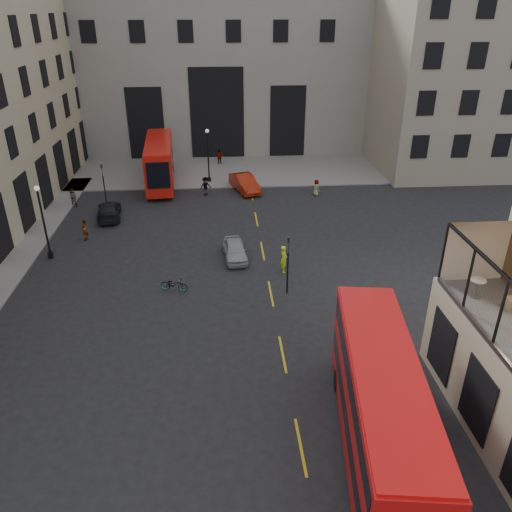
{
  "coord_description": "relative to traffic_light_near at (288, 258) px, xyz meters",
  "views": [
    {
      "loc": [
        -4.88,
        -14.35,
        15.98
      ],
      "look_at": [
        -2.97,
        11.29,
        3.0
      ],
      "focal_mm": 35.0,
      "sensor_mm": 36.0,
      "label": 1
    }
  ],
  "objects": [
    {
      "name": "pedestrian_b",
      "position": [
        -5.27,
        18.24,
        -1.55
      ],
      "size": [
        1.3,
        1.11,
        1.74
      ],
      "primitive_type": "imported",
      "rotation": [
        0.0,
        0.0,
        0.5
      ],
      "color": "gray",
      "rests_on": "ground"
    },
    {
      "name": "pedestrian_d",
      "position": [
        5.0,
        17.41,
        -1.66
      ],
      "size": [
        0.79,
        0.89,
        1.53
      ],
      "primitive_type": "imported",
      "rotation": [
        0.0,
        0.0,
        2.09
      ],
      "color": "gray",
      "rests_on": "ground"
    },
    {
      "name": "bicycle",
      "position": [
        -6.97,
        0.79,
        -1.97
      ],
      "size": [
        1.82,
        1.03,
        0.91
      ],
      "primitive_type": "imported",
      "rotation": [
        0.0,
        0.0,
        1.31
      ],
      "color": "gray",
      "rests_on": "ground"
    },
    {
      "name": "pedestrian_a",
      "position": [
        -16.86,
        16.15,
        -1.57
      ],
      "size": [
        0.99,
        0.87,
        1.72
      ],
      "primitive_type": "imported",
      "rotation": [
        0.0,
        0.0,
        -0.3
      ],
      "color": "gray",
      "rests_on": "ground"
    },
    {
      "name": "street_lamp_b",
      "position": [
        -5.0,
        22.0,
        -0.03
      ],
      "size": [
        0.36,
        0.36,
        5.33
      ],
      "color": "black",
      "rests_on": "ground"
    },
    {
      "name": "ground",
      "position": [
        1.0,
        -12.0,
        -2.42
      ],
      "size": [
        140.0,
        140.0,
        0.0
      ],
      "primitive_type": "plane",
      "color": "black",
      "rests_on": "ground"
    },
    {
      "name": "cyclist",
      "position": [
        0.13,
        2.79,
        -1.48
      ],
      "size": [
        0.45,
        0.69,
        1.89
      ],
      "primitive_type": "imported",
      "rotation": [
        0.0,
        0.0,
        1.57
      ],
      "color": "#D8FC1A",
      "rests_on": "ground"
    },
    {
      "name": "gateway",
      "position": [
        -4.0,
        35.99,
        6.96
      ],
      "size": [
        35.0,
        10.6,
        18.0
      ],
      "color": "gray",
      "rests_on": "ground"
    },
    {
      "name": "bus_far",
      "position": [
        -9.75,
        21.89,
        0.0
      ],
      "size": [
        3.26,
        10.98,
        4.32
      ],
      "color": "red",
      "rests_on": "ground"
    },
    {
      "name": "pedestrian_e",
      "position": [
        -14.21,
        8.86,
        -1.61
      ],
      "size": [
        0.5,
        0.66,
        1.63
      ],
      "primitive_type": "imported",
      "rotation": [
        0.0,
        0.0,
        4.51
      ],
      "color": "gray",
      "rests_on": "ground"
    },
    {
      "name": "building_right",
      "position": [
        21.0,
        27.97,
        7.97
      ],
      "size": [
        16.6,
        18.6,
        20.0
      ],
      "color": "gray",
      "rests_on": "ground"
    },
    {
      "name": "car_b",
      "position": [
        -1.58,
        19.17,
        -1.64
      ],
      "size": [
        3.02,
        5.07,
        1.58
      ],
      "primitive_type": "imported",
      "rotation": [
        0.0,
        0.0,
        0.3
      ],
      "color": "#9B1E09",
      "rests_on": "ground"
    },
    {
      "name": "pavement_far",
      "position": [
        -5.0,
        26.0,
        -2.36
      ],
      "size": [
        40.0,
        12.0,
        0.12
      ],
      "primitive_type": "cube",
      "color": "slate",
      "rests_on": "ground"
    },
    {
      "name": "car_a",
      "position": [
        -3.03,
        4.98,
        -1.78
      ],
      "size": [
        1.81,
        3.89,
        1.29
      ],
      "primitive_type": "imported",
      "rotation": [
        0.0,
        0.0,
        0.08
      ],
      "color": "#A0A3A8",
      "rests_on": "ground"
    },
    {
      "name": "street_lamp_a",
      "position": [
        -16.0,
        6.0,
        -0.03
      ],
      "size": [
        0.36,
        0.36,
        5.33
      ],
      "color": "black",
      "rests_on": "ground"
    },
    {
      "name": "bus_near",
      "position": [
        1.87,
        -12.47,
        0.06
      ],
      "size": [
        3.97,
        11.34,
        4.43
      ],
      "color": "red",
      "rests_on": "ground"
    },
    {
      "name": "cafe_chair_d",
      "position": [
        8.06,
        -9.53,
        2.46
      ],
      "size": [
        0.55,
        0.55,
        0.94
      ],
      "color": "tan",
      "rests_on": "cafe_floor"
    },
    {
      "name": "car_c",
      "position": [
        -13.25,
        13.3,
        -1.77
      ],
      "size": [
        2.48,
        4.74,
        1.31
      ],
      "primitive_type": "imported",
      "rotation": [
        0.0,
        0.0,
        3.29
      ],
      "color": "black",
      "rests_on": "ground"
    },
    {
      "name": "traffic_light_near",
      "position": [
        0.0,
        0.0,
        0.0
      ],
      "size": [
        0.16,
        0.2,
        3.8
      ],
      "color": "black",
      "rests_on": "ground"
    },
    {
      "name": "cafe_table_far",
      "position": [
        7.04,
        -8.47,
        2.72
      ],
      "size": [
        0.66,
        0.66,
        0.83
      ],
      "color": "silver",
      "rests_on": "cafe_floor"
    },
    {
      "name": "pedestrian_c",
      "position": [
        -3.89,
        28.0,
        -1.55
      ],
      "size": [
        1.09,
        0.62,
        1.74
      ],
      "primitive_type": "imported",
      "rotation": [
        0.0,
        0.0,
        3.34
      ],
      "color": "gray",
      "rests_on": "ground"
    },
    {
      "name": "traffic_light_far",
      "position": [
        -14.0,
        16.0,
        0.0
      ],
      "size": [
        0.16,
        0.2,
        3.8
      ],
      "color": "black",
      "rests_on": "ground"
    }
  ]
}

